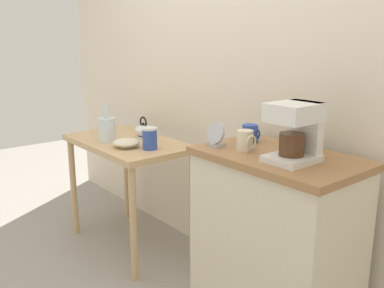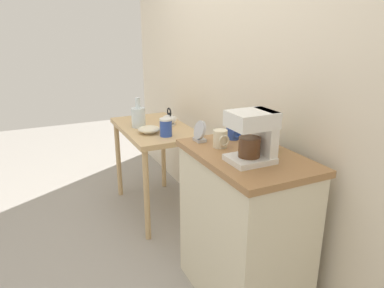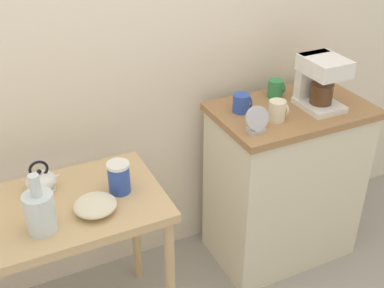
# 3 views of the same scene
# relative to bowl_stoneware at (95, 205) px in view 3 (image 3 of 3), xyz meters

# --- Properties ---
(back_wall) EXTENTS (4.40, 0.10, 2.80)m
(back_wall) POSITION_rel_bowl_stoneware_xyz_m (0.54, 0.55, 0.60)
(back_wall) COLOR beige
(back_wall) RESTS_ON ground_plane
(wooden_table) EXTENTS (0.92, 0.54, 0.77)m
(wooden_table) POSITION_rel_bowl_stoneware_xyz_m (-0.16, 0.10, -0.14)
(wooden_table) COLOR tan
(wooden_table) RESTS_ON ground_plane
(kitchen_counter) EXTENTS (0.78, 0.49, 0.92)m
(kitchen_counter) POSITION_rel_bowl_stoneware_xyz_m (1.07, 0.19, -0.34)
(kitchen_counter) COLOR beige
(kitchen_counter) RESTS_ON ground_plane
(bowl_stoneware) EXTENTS (0.17, 0.17, 0.06)m
(bowl_stoneware) POSITION_rel_bowl_stoneware_xyz_m (0.00, 0.00, 0.00)
(bowl_stoneware) COLOR beige
(bowl_stoneware) RESTS_ON wooden_table
(teakettle) EXTENTS (0.16, 0.13, 0.15)m
(teakettle) POSITION_rel_bowl_stoneware_xyz_m (-0.16, 0.24, 0.02)
(teakettle) COLOR white
(teakettle) RESTS_ON wooden_table
(glass_carafe_vase) EXTENTS (0.12, 0.12, 0.25)m
(glass_carafe_vase) POSITION_rel_bowl_stoneware_xyz_m (-0.21, -0.02, 0.06)
(glass_carafe_vase) COLOR silver
(glass_carafe_vase) RESTS_ON wooden_table
(canister_enamel) EXTENTS (0.10, 0.10, 0.14)m
(canister_enamel) POSITION_rel_bowl_stoneware_xyz_m (0.13, 0.09, 0.04)
(canister_enamel) COLOR #2D4CAD
(canister_enamel) RESTS_ON wooden_table
(coffee_maker) EXTENTS (0.18, 0.22, 0.26)m
(coffee_maker) POSITION_rel_bowl_stoneware_xyz_m (1.19, 0.16, 0.26)
(coffee_maker) COLOR white
(coffee_maker) RESTS_ON kitchen_counter
(mug_blue) EXTENTS (0.09, 0.08, 0.09)m
(mug_blue) POSITION_rel_bowl_stoneware_xyz_m (0.82, 0.26, 0.17)
(mug_blue) COLOR #2D4CAD
(mug_blue) RESTS_ON kitchen_counter
(mug_small_cream) EXTENTS (0.09, 0.08, 0.10)m
(mug_small_cream) POSITION_rel_bowl_stoneware_xyz_m (0.92, 0.11, 0.17)
(mug_small_cream) COLOR beige
(mug_small_cream) RESTS_ON kitchen_counter
(mug_tall_green) EXTENTS (0.08, 0.08, 0.09)m
(mug_tall_green) POSITION_rel_bowl_stoneware_xyz_m (1.07, 0.34, 0.17)
(mug_tall_green) COLOR #338C4C
(mug_tall_green) RESTS_ON kitchen_counter
(table_clock) EXTENTS (0.11, 0.06, 0.13)m
(table_clock) POSITION_rel_bowl_stoneware_xyz_m (0.78, 0.06, 0.18)
(table_clock) COLOR #B2B5BA
(table_clock) RESTS_ON kitchen_counter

